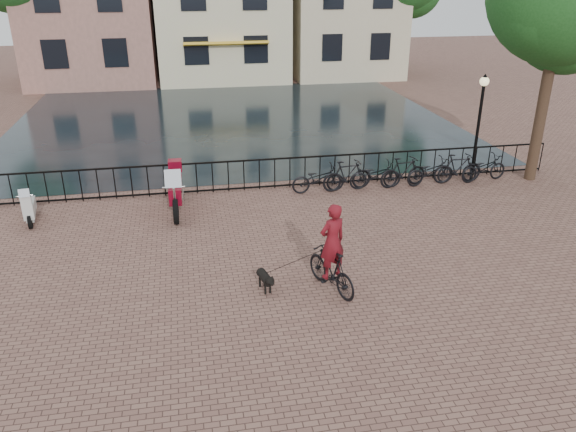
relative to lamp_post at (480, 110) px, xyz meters
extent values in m
plane|color=brown|center=(-7.20, -7.60, -2.38)|extent=(100.00, 100.00, 0.00)
plane|color=black|center=(-7.20, 9.70, -2.38)|extent=(20.00, 20.00, 0.00)
cube|color=black|center=(-7.20, 0.40, -1.38)|extent=(20.00, 0.05, 0.05)
cube|color=black|center=(-7.20, 0.40, -2.30)|extent=(20.00, 0.05, 0.05)
cube|color=gold|center=(-6.70, 17.70, 0.22)|extent=(5.00, 0.60, 0.15)
cylinder|color=black|center=(-18.20, 19.40, 0.77)|extent=(0.36, 0.36, 6.30)
cylinder|color=black|center=(2.00, -0.30, 0.42)|extent=(0.36, 0.36, 5.60)
cylinder|color=black|center=(4.80, 19.40, 0.60)|extent=(0.36, 0.36, 5.95)
cylinder|color=black|center=(0.00, 0.00, -0.78)|extent=(0.10, 0.10, 3.20)
sphere|color=beige|center=(0.00, 0.00, 0.92)|extent=(0.30, 0.30, 0.30)
imported|color=black|center=(-6.51, -6.10, -1.85)|extent=(1.09, 1.82, 1.06)
imported|color=maroon|center=(-6.51, -6.10, -1.01)|extent=(0.88, 0.73, 2.07)
imported|color=black|center=(-5.40, -0.20, -1.93)|extent=(1.74, 0.67, 0.90)
imported|color=black|center=(-4.45, -0.20, -1.88)|extent=(1.71, 0.68, 1.00)
imported|color=black|center=(-3.50, -0.20, -1.93)|extent=(1.72, 0.62, 0.90)
imported|color=black|center=(-2.55, -0.20, -1.88)|extent=(1.72, 0.74, 1.00)
imported|color=black|center=(-1.60, -0.20, -1.93)|extent=(1.78, 0.83, 0.90)
imported|color=black|center=(-0.65, -0.20, -1.88)|extent=(1.67, 0.49, 1.00)
imported|color=black|center=(0.30, -0.20, -1.93)|extent=(1.79, 0.87, 0.90)
camera|label=1|loc=(-9.43, -16.53, 4.14)|focal=35.00mm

